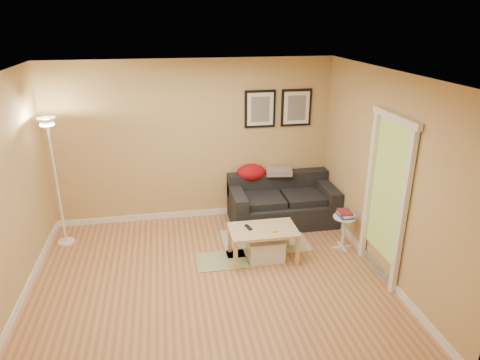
{
  "coord_description": "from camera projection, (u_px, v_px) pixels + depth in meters",
  "views": [
    {
      "loc": [
        -0.45,
        -4.62,
        3.2
      ],
      "look_at": [
        0.55,
        0.85,
        1.05
      ],
      "focal_mm": 32.02,
      "sensor_mm": 36.0,
      "label": 1
    }
  ],
  "objects": [
    {
      "name": "floor",
      "position": [
        210.0,
        283.0,
        5.46
      ],
      "size": [
        4.5,
        4.5,
        0.0
      ],
      "primitive_type": "plane",
      "color": "#C87C55",
      "rests_on": "ground"
    },
    {
      "name": "ceiling",
      "position": [
        203.0,
        75.0,
        4.53
      ],
      "size": [
        4.5,
        4.5,
        0.0
      ],
      "primitive_type": "plane",
      "rotation": [
        3.14,
        0.0,
        0.0
      ],
      "color": "white",
      "rests_on": "wall_back"
    },
    {
      "name": "wall_back",
      "position": [
        193.0,
        142.0,
        6.83
      ],
      "size": [
        4.5,
        0.0,
        4.5
      ],
      "primitive_type": "plane",
      "rotation": [
        1.57,
        0.0,
        0.0
      ],
      "color": "tan",
      "rests_on": "ground"
    },
    {
      "name": "wall_front",
      "position": [
        236.0,
        290.0,
        3.16
      ],
      "size": [
        4.5,
        0.0,
        4.5
      ],
      "primitive_type": "plane",
      "rotation": [
        -1.57,
        0.0,
        0.0
      ],
      "color": "tan",
      "rests_on": "ground"
    },
    {
      "name": "wall_right",
      "position": [
        385.0,
        177.0,
        5.37
      ],
      "size": [
        0.0,
        4.0,
        4.0
      ],
      "primitive_type": "plane",
      "rotation": [
        1.57,
        0.0,
        -1.57
      ],
      "color": "tan",
      "rests_on": "ground"
    },
    {
      "name": "baseboard_back",
      "position": [
        196.0,
        213.0,
        7.27
      ],
      "size": [
        4.5,
        0.02,
        0.1
      ],
      "primitive_type": "cube",
      "color": "white",
      "rests_on": "ground"
    },
    {
      "name": "baseboard_left",
      "position": [
        22.0,
        299.0,
        5.07
      ],
      "size": [
        0.02,
        4.0,
        0.1
      ],
      "primitive_type": "cube",
      "color": "white",
      "rests_on": "ground"
    },
    {
      "name": "baseboard_right",
      "position": [
        373.0,
        263.0,
        5.82
      ],
      "size": [
        0.02,
        4.0,
        0.1
      ],
      "primitive_type": "cube",
      "color": "white",
      "rests_on": "ground"
    },
    {
      "name": "sofa",
      "position": [
        283.0,
        201.0,
        6.96
      ],
      "size": [
        1.7,
        0.9,
        0.75
      ],
      "primitive_type": null,
      "color": "black",
      "rests_on": "ground"
    },
    {
      "name": "red_throw",
      "position": [
        251.0,
        173.0,
        7.05
      ],
      "size": [
        0.48,
        0.36,
        0.28
      ],
      "primitive_type": null,
      "color": "#A40F18",
      "rests_on": "sofa"
    },
    {
      "name": "plaid_throw",
      "position": [
        279.0,
        172.0,
        7.07
      ],
      "size": [
        0.45,
        0.32,
        0.1
      ],
      "primitive_type": null,
      "rotation": [
        0.0,
        0.0,
        -0.14
      ],
      "color": "tan",
      "rests_on": "sofa"
    },
    {
      "name": "framed_print_left",
      "position": [
        260.0,
        109.0,
        6.81
      ],
      "size": [
        0.5,
        0.04,
        0.6
      ],
      "primitive_type": null,
      "color": "black",
      "rests_on": "wall_back"
    },
    {
      "name": "framed_print_right",
      "position": [
        296.0,
        108.0,
        6.91
      ],
      "size": [
        0.5,
        0.04,
        0.6
      ],
      "primitive_type": null,
      "color": "black",
      "rests_on": "wall_back"
    },
    {
      "name": "area_rug",
      "position": [
        264.0,
        240.0,
        6.48
      ],
      "size": [
        1.25,
        0.85,
        0.01
      ],
      "primitive_type": "cube",
      "color": "beige",
      "rests_on": "ground"
    },
    {
      "name": "green_runner",
      "position": [
        222.0,
        261.0,
        5.95
      ],
      "size": [
        0.7,
        0.5,
        0.01
      ],
      "primitive_type": "cube",
      "color": "#668C4C",
      "rests_on": "ground"
    },
    {
      "name": "coffee_table",
      "position": [
        263.0,
        244.0,
        5.94
      ],
      "size": [
        1.06,
        0.85,
        0.46
      ],
      "primitive_type": null,
      "rotation": [
        0.0,
        0.0,
        -0.35
      ],
      "color": "tan",
      "rests_on": "ground"
    },
    {
      "name": "remote_control",
      "position": [
        248.0,
        227.0,
        5.87
      ],
      "size": [
        0.08,
        0.17,
        0.02
      ],
      "primitive_type": "cube",
      "rotation": [
        0.0,
        0.0,
        0.23
      ],
      "color": "black",
      "rests_on": "coffee_table"
    },
    {
      "name": "tape_roll",
      "position": [
        274.0,
        231.0,
        5.77
      ],
      "size": [
        0.07,
        0.07,
        0.03
      ],
      "primitive_type": "cylinder",
      "color": "yellow",
      "rests_on": "coffee_table"
    },
    {
      "name": "storage_bin",
      "position": [
        265.0,
        249.0,
        5.96
      ],
      "size": [
        0.51,
        0.37,
        0.31
      ],
      "primitive_type": null,
      "color": "white",
      "rests_on": "ground"
    },
    {
      "name": "side_table",
      "position": [
        343.0,
        232.0,
        6.21
      ],
      "size": [
        0.33,
        0.33,
        0.5
      ],
      "primitive_type": null,
      "color": "white",
      "rests_on": "ground"
    },
    {
      "name": "book_stack",
      "position": [
        345.0,
        214.0,
        6.12
      ],
      "size": [
        0.24,
        0.29,
        0.08
      ],
      "primitive_type": null,
      "rotation": [
        0.0,
        0.0,
        -0.18
      ],
      "color": "#2F368E",
      "rests_on": "side_table"
    },
    {
      "name": "floor_lamp",
      "position": [
        57.0,
        187.0,
        6.1
      ],
      "size": [
        0.25,
        0.25,
        1.92
      ],
      "primitive_type": null,
      "color": "white",
      "rests_on": "ground"
    },
    {
      "name": "doorway",
      "position": [
        385.0,
        202.0,
        5.32
      ],
      "size": [
        0.12,
        1.01,
        2.13
      ],
      "primitive_type": null,
      "color": "white",
      "rests_on": "ground"
    }
  ]
}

